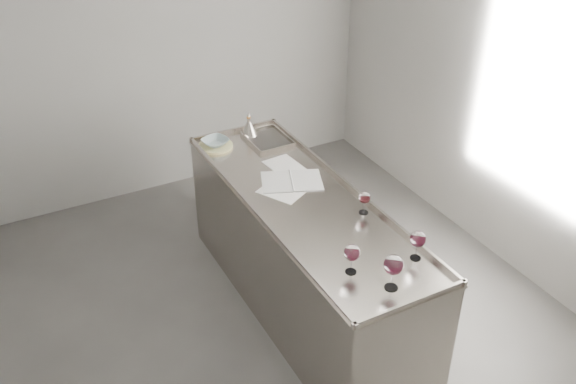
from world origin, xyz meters
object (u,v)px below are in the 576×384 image
wine_glass_small (365,198)px  wine_funnel (249,128)px  wine_glass_right (418,240)px  notebook (292,181)px  wine_glass_middle (393,266)px  wine_glass_left (352,253)px  counter (303,255)px  ceramic_bowl (215,142)px

wine_glass_small → wine_funnel: bearing=97.6°
wine_glass_right → notebook: 1.16m
wine_glass_middle → wine_funnel: bearing=87.2°
notebook → wine_glass_left: bearing=-77.4°
wine_glass_left → wine_glass_small: size_ratio=1.20×
counter → wine_glass_small: bearing=-48.6°
counter → ceramic_bowl: size_ratio=12.17×
wine_glass_left → wine_glass_right: 0.42m
counter → wine_funnel: (0.09, 1.08, 0.53)m
wine_glass_small → ceramic_bowl: size_ratio=0.79×
wine_glass_left → ceramic_bowl: (-0.10, 1.81, -0.09)m
counter → wine_glass_small: wine_glass_small is taller
ceramic_bowl → wine_funnel: size_ratio=0.98×
counter → wine_glass_middle: size_ratio=10.98×
notebook → wine_funnel: size_ratio=2.50×
wine_glass_middle → wine_funnel: size_ratio=1.08×
wine_glass_middle → wine_glass_right: size_ratio=1.16×
wine_glass_small → notebook: size_ratio=0.31×
wine_glass_left → ceramic_bowl: bearing=93.1°
wine_glass_small → ceramic_bowl: bearing=111.1°
notebook → wine_funnel: 0.82m
ceramic_bowl → wine_funnel: 0.33m
wine_glass_middle → wine_glass_small: wine_glass_middle is taller
wine_glass_left → notebook: (0.18, 1.06, -0.13)m
ceramic_bowl → wine_funnel: wine_funnel is taller
notebook → ceramic_bowl: size_ratio=2.56×
wine_glass_small → notebook: wine_glass_small is taller
counter → ceramic_bowl: ceramic_bowl is taller
wine_glass_right → wine_glass_small: size_ratio=1.20×
wine_glass_left → wine_funnel: size_ratio=0.93×
wine_glass_small → wine_funnel: (-0.19, 1.39, -0.05)m
wine_glass_right → ceramic_bowl: bearing=105.2°
wine_glass_middle → notebook: (0.05, 1.28, -0.15)m
wine_glass_middle → wine_glass_left: bearing=118.7°
wine_glass_small → wine_glass_middle: bearing=-112.1°
wine_glass_left → wine_glass_right: same height
wine_glass_middle → wine_glass_small: bearing=67.9°
counter → notebook: size_ratio=4.76×
ceramic_bowl → wine_glass_right: bearing=-74.8°
ceramic_bowl → wine_funnel: (0.32, 0.07, 0.02)m
wine_glass_left → wine_glass_right: bearing=-9.9°
wine_funnel → wine_glass_left: bearing=-96.8°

